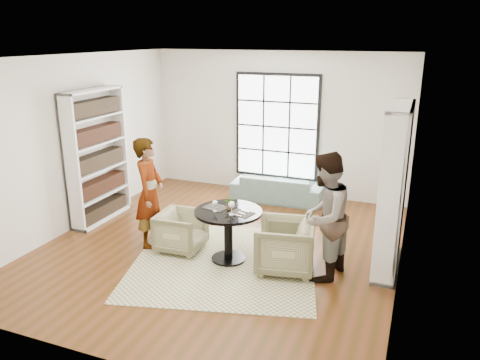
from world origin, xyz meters
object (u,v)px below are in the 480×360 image
at_px(pedestal_table, 228,225).
at_px(wine_glass_right, 232,205).
at_px(sofa, 278,188).
at_px(person_left, 149,193).
at_px(wine_glass_left, 215,203).
at_px(person_right, 324,217).
at_px(armchair_left, 181,231).
at_px(flower_centerpiece, 230,203).
at_px(armchair_right, 285,246).

distance_m(pedestal_table, wine_glass_right, 0.42).
height_order(sofa, person_left, person_left).
xyz_separation_m(sofa, wine_glass_right, (0.21, -2.99, 0.69)).
bearing_deg(person_left, wine_glass_left, -110.53).
bearing_deg(wine_glass_left, person_right, 3.97).
xyz_separation_m(pedestal_table, person_left, (-1.38, 0.05, 0.31)).
bearing_deg(armchair_left, pedestal_table, -96.36).
distance_m(armchair_left, wine_glass_right, 1.16).
relative_size(wine_glass_left, flower_centerpiece, 0.92).
distance_m(sofa, person_left, 3.14).
distance_m(pedestal_table, sofa, 2.87).
relative_size(pedestal_table, wine_glass_left, 5.89).
distance_m(sofa, wine_glass_right, 3.07).
height_order(pedestal_table, armchair_right, pedestal_table).
xyz_separation_m(sofa, armchair_left, (-0.74, -2.79, 0.05)).
bearing_deg(wine_glass_left, flower_centerpiece, 41.31).
distance_m(person_left, flower_centerpiece, 1.39).
bearing_deg(wine_glass_left, pedestal_table, 30.07).
height_order(armchair_left, person_left, person_left).
height_order(pedestal_table, wine_glass_right, wine_glass_right).
bearing_deg(flower_centerpiece, pedestal_table, -100.43).
xyz_separation_m(armchair_left, wine_glass_right, (0.94, -0.19, 0.64)).
xyz_separation_m(sofa, armchair_right, (0.97, -2.83, 0.11)).
relative_size(sofa, person_left, 1.04).
relative_size(armchair_right, person_left, 0.46).
relative_size(person_left, person_right, 0.98).
distance_m(pedestal_table, person_left, 1.42).
relative_size(armchair_right, wine_glass_right, 3.96).
bearing_deg(sofa, wine_glass_left, 86.64).
bearing_deg(armchair_right, armchair_left, -102.17).
bearing_deg(wine_glass_left, person_left, 172.90).
relative_size(person_right, flower_centerpiece, 9.71).
xyz_separation_m(armchair_left, person_right, (2.26, -0.04, 0.59)).
bearing_deg(pedestal_table, wine_glass_left, -149.93).
distance_m(armchair_right, wine_glass_right, 0.97).
bearing_deg(sofa, flower_centerpiece, 90.27).
xyz_separation_m(wine_glass_left, flower_centerpiece, (0.18, 0.16, -0.03)).
xyz_separation_m(sofa, wine_glass_left, (-0.08, -2.95, 0.66)).
bearing_deg(person_left, person_right, -104.25).
relative_size(person_left, wine_glass_right, 8.55).
bearing_deg(flower_centerpiece, wine_glass_left, -138.69).
distance_m(armchair_right, person_left, 2.32).
distance_m(sofa, armchair_right, 3.00).
xyz_separation_m(sofa, flower_centerpiece, (0.10, -2.79, 0.63)).
bearing_deg(armchair_left, flower_centerpiece, -92.20).
relative_size(pedestal_table, armchair_left, 1.43).
bearing_deg(wine_glass_right, armchair_right, 11.32).
relative_size(pedestal_table, armchair_right, 1.22).
relative_size(sofa, armchair_left, 2.63).
bearing_deg(wine_glass_right, person_left, 172.63).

